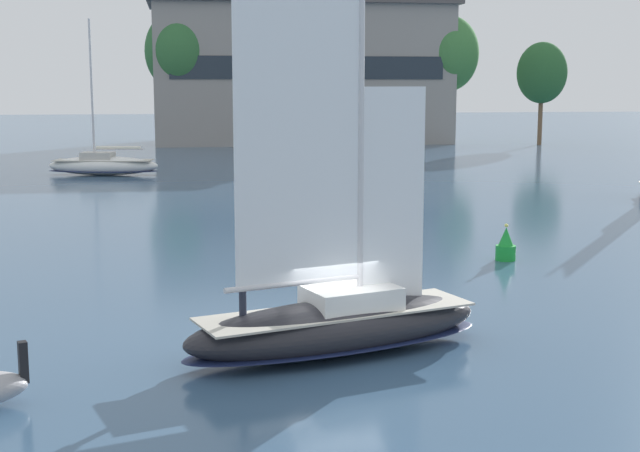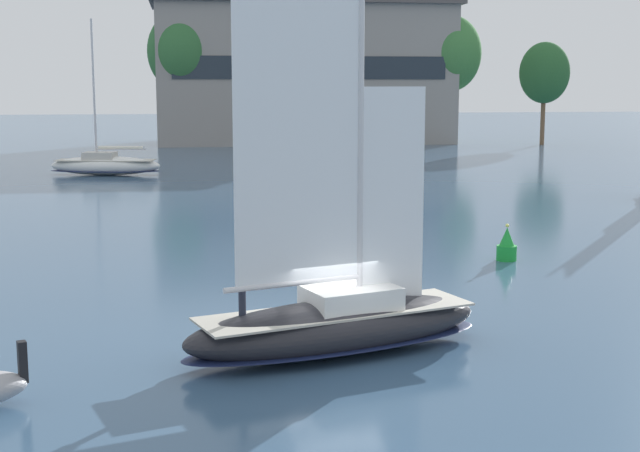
% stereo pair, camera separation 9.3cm
% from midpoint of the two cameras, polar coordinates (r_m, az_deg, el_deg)
% --- Properties ---
extents(ground_plane, '(400.00, 400.00, 0.00)m').
position_cam_midpoint_polar(ground_plane, '(24.88, 0.98, -8.13)').
color(ground_plane, '#385675').
extents(waterfront_building, '(37.39, 14.94, 17.49)m').
position_cam_midpoint_polar(waterfront_building, '(113.20, -1.23, 9.82)').
color(waterfront_building, gray).
rests_on(waterfront_building, ground).
extents(tree_shore_left, '(7.64, 7.64, 15.73)m').
position_cam_midpoint_polar(tree_shore_left, '(113.48, 8.16, 10.85)').
color(tree_shore_left, brown).
rests_on(tree_shore_left, ground).
extents(tree_shore_center, '(5.99, 5.99, 12.33)m').
position_cam_midpoint_polar(tree_shore_center, '(111.98, 14.00, 9.48)').
color(tree_shore_center, brown).
rests_on(tree_shore_center, ground).
extents(tree_shore_right, '(7.69, 7.69, 15.83)m').
position_cam_midpoint_polar(tree_shore_right, '(108.28, -9.13, 10.95)').
color(tree_shore_right, brown).
rests_on(tree_shore_right, ground).
extents(sailboat_main, '(9.26, 5.05, 12.26)m').
position_cam_midpoint_polar(sailboat_main, '(24.61, 1.00, -5.93)').
color(sailboat_main, '#232328').
rests_on(sailboat_main, ground).
extents(sailboat_moored_near_marina, '(9.40, 4.33, 12.48)m').
position_cam_midpoint_polar(sailboat_moored_near_marina, '(74.69, -13.75, 3.83)').
color(sailboat_moored_near_marina, white).
rests_on(sailboat_moored_near_marina, ground).
extents(channel_buoy, '(0.84, 0.84, 1.57)m').
position_cam_midpoint_polar(channel_buoy, '(38.29, 11.73, -1.27)').
color(channel_buoy, green).
rests_on(channel_buoy, ground).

